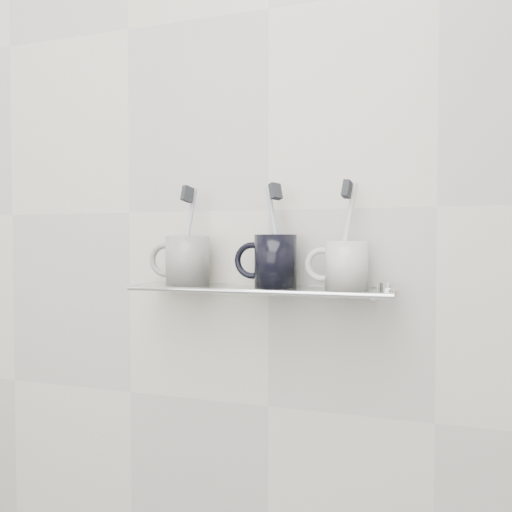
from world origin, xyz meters
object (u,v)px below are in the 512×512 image
at_px(mug_center, 275,261).
at_px(mug_right, 346,265).
at_px(mug_left, 188,260).
at_px(shelf_glass, 259,289).

xyz_separation_m(mug_center, mug_right, (0.13, 0.00, -0.01)).
bearing_deg(mug_left, mug_center, 24.63).
xyz_separation_m(shelf_glass, mug_right, (0.16, 0.00, 0.05)).
bearing_deg(mug_right, shelf_glass, -158.88).
relative_size(mug_center, mug_right, 1.14).
distance_m(mug_center, mug_right, 0.13).
distance_m(mug_left, mug_right, 0.32).
bearing_deg(mug_left, shelf_glass, 22.75).
relative_size(shelf_glass, mug_right, 5.72).
bearing_deg(shelf_glass, mug_center, 9.36).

